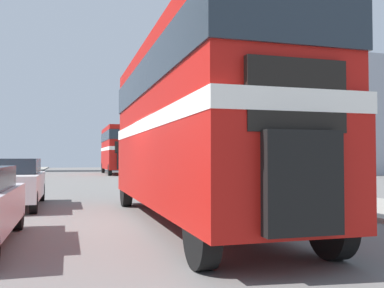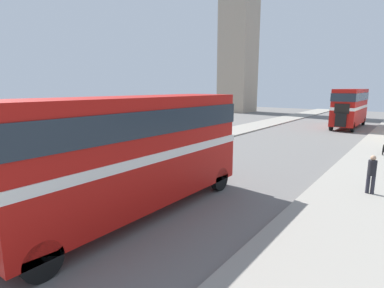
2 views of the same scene
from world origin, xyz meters
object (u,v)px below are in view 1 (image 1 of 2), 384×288
Objects in this scene: double_decker_bus at (192,117)px; bicycle_on_pavement at (213,174)px; car_parked_mid at (12,182)px; pedestrian_walking at (290,169)px; bus_distant at (117,147)px.

double_decker_bus is 5.70× the size of bicycle_on_pavement.
bicycle_on_pavement is at bearing 48.23° from car_parked_mid.
double_decker_bus is at bearing -132.43° from pedestrian_walking.
bus_distant is 27.34m from car_parked_mid.
bus_distant is at bearing 76.94° from car_parked_mid.
double_decker_bus is 2.24× the size of car_parked_mid.
car_parked_mid is 2.68× the size of pedestrian_walking.
double_decker_bus is at bearing -93.01° from bus_distant.
car_parked_mid is at bearing -167.24° from pedestrian_walking.
bus_distant is 15.34m from bicycle_on_pavement.
bus_distant reaches higher than bicycle_on_pavement.
bus_distant is at bearing 107.82° from bicycle_on_pavement.
bus_distant reaches higher than pedestrian_walking.
bus_distant is 2.10× the size of car_parked_mid.
double_decker_bus is 31.30m from bus_distant.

